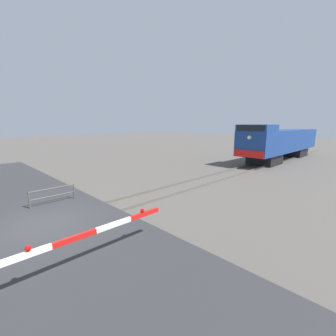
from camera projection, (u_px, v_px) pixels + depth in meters
The scene contains 6 objects.
ground_plane at pixel (46, 227), 8.92m from camera, with size 160.00×160.00×0.00m, color #514C47.
rail_track_left at pixel (40, 220), 9.41m from camera, with size 0.08×80.00×0.15m, color #59544C.
rail_track_right at pixel (52, 231), 8.41m from camera, with size 0.08×80.00×0.15m, color #59544C.
road_surface at pixel (46, 225), 8.91m from camera, with size 36.00×5.81×0.15m, color #2D2D30.
locomotive at pixel (281, 142), 25.56m from camera, with size 2.97×16.34×3.99m.
guard_railing at pixel (53, 194), 11.10m from camera, with size 0.08×2.15×0.95m.
Camera 1 is at (9.32, -2.38, 3.98)m, focal length 24.11 mm.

